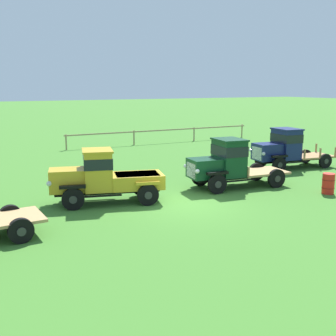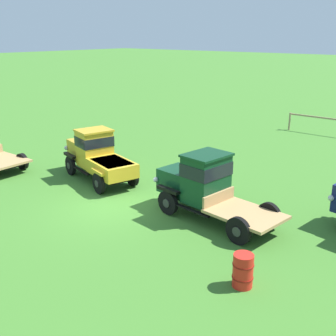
{
  "view_description": "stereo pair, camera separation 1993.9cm",
  "coord_description": "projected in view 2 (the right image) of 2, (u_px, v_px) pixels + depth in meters",
  "views": [
    {
      "loc": [
        -8.4,
        -14.18,
        4.76
      ],
      "look_at": [
        0.59,
        2.61,
        1.0
      ],
      "focal_mm": 45.0,
      "sensor_mm": 36.0,
      "label": 1
    },
    {
      "loc": [
        11.04,
        -10.04,
        6.3
      ],
      "look_at": [
        0.59,
        2.61,
        1.0
      ],
      "focal_mm": 45.0,
      "sensor_mm": 36.0,
      "label": 2
    }
  ],
  "objects": [
    {
      "name": "oil_drum_beside_row",
      "position": [
        243.0,
        271.0,
        10.82
      ],
      "size": [
        0.56,
        0.56,
        0.92
      ],
      "color": "red",
      "rests_on": "ground"
    },
    {
      "name": "vintage_truck_second_in_line",
      "position": [
        97.0,
        155.0,
        18.68
      ],
      "size": [
        4.83,
        2.75,
        2.22
      ],
      "color": "black",
      "rests_on": "ground"
    },
    {
      "name": "ground_plane",
      "position": [
        112.0,
        206.0,
        16.0
      ],
      "size": [
        240.0,
        240.0,
        0.0
      ],
      "primitive_type": "plane",
      "color": "#3D7528"
    },
    {
      "name": "vintage_truck_midrow_center",
      "position": [
        204.0,
        184.0,
        14.85
      ],
      "size": [
        5.09,
        2.32,
        2.32
      ],
      "color": "black",
      "rests_on": "ground"
    }
  ]
}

